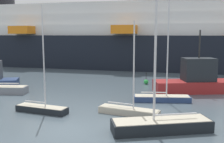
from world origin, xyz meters
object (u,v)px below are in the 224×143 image
(sailboat_3, at_px, (129,110))
(channel_buoy_0, at_px, (146,82))
(sailboat_0, at_px, (0,89))
(fishing_boat_1, at_px, (196,80))
(sailboat_1, at_px, (162,96))
(sailboat_6, at_px, (161,124))
(cruise_ship, at_px, (86,38))
(sailboat_2, at_px, (42,107))

(sailboat_3, bearing_deg, channel_buoy_0, 101.26)
(sailboat_3, bearing_deg, sailboat_0, 174.96)
(fishing_boat_1, xyz_separation_m, channel_buoy_0, (-5.67, 3.72, -1.04))
(sailboat_1, xyz_separation_m, sailboat_3, (-2.67, -4.82, -0.09))
(sailboat_6, relative_size, fishing_boat_1, 1.07)
(sailboat_3, xyz_separation_m, sailboat_6, (2.55, -3.29, 0.13))
(cruise_ship, bearing_deg, fishing_boat_1, -46.23)
(sailboat_1, distance_m, fishing_boat_1, 6.21)
(sailboat_2, height_order, fishing_boat_1, sailboat_2)
(sailboat_3, bearing_deg, sailboat_2, -160.55)
(sailboat_3, distance_m, fishing_boat_1, 11.67)
(sailboat_0, xyz_separation_m, sailboat_6, (17.42, -8.49, 0.01))
(sailboat_0, distance_m, sailboat_1, 17.54)
(fishing_boat_1, bearing_deg, sailboat_1, -141.14)
(sailboat_1, relative_size, fishing_boat_1, 1.12)
(sailboat_1, distance_m, cruise_ship, 33.13)
(cruise_ship, bearing_deg, sailboat_0, -89.14)
(sailboat_0, bearing_deg, cruise_ship, -100.84)
(channel_buoy_0, bearing_deg, sailboat_0, -152.11)
(sailboat_6, bearing_deg, sailboat_0, -45.19)
(sailboat_1, bearing_deg, sailboat_2, -157.77)
(sailboat_0, bearing_deg, sailboat_1, 171.61)
(fishing_boat_1, bearing_deg, sailboat_2, -156.58)
(channel_buoy_0, bearing_deg, sailboat_1, -77.15)
(channel_buoy_0, relative_size, cruise_ship, 0.01)
(sailboat_1, bearing_deg, cruise_ship, 111.83)
(fishing_boat_1, distance_m, channel_buoy_0, 6.86)
(sailboat_1, bearing_deg, sailboat_0, 171.88)
(sailboat_0, relative_size, sailboat_3, 1.26)
(sailboat_0, relative_size, fishing_boat_1, 1.02)
(sailboat_0, distance_m, sailboat_6, 19.38)
(sailboat_0, bearing_deg, sailboat_2, 135.57)
(cruise_ship, bearing_deg, channel_buoy_0, -51.05)
(fishing_boat_1, bearing_deg, cruise_ship, 115.18)
(channel_buoy_0, bearing_deg, fishing_boat_1, -33.23)
(sailboat_1, xyz_separation_m, fishing_boat_1, (3.71, 4.90, 0.88))
(sailboat_2, height_order, cruise_ship, cruise_ship)
(channel_buoy_0, height_order, cruise_ship, cruise_ship)
(fishing_boat_1, relative_size, cruise_ship, 0.08)
(sailboat_1, distance_m, sailboat_3, 5.51)
(sailboat_6, bearing_deg, sailboat_2, -34.36)
(sailboat_0, height_order, sailboat_3, sailboat_0)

